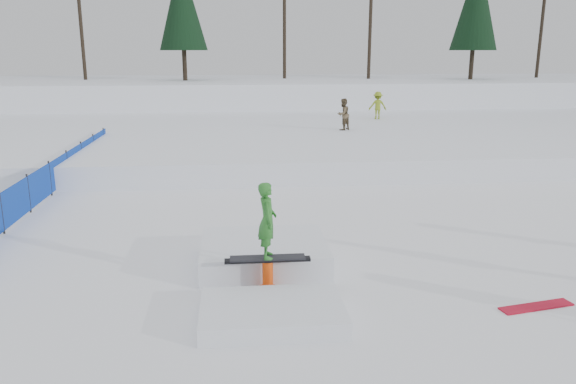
{
  "coord_description": "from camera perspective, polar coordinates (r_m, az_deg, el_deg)",
  "views": [
    {
      "loc": [
        -0.76,
        -11.04,
        4.43
      ],
      "look_at": [
        0.5,
        2.0,
        1.1
      ],
      "focal_mm": 35.0,
      "sensor_mm": 36.0,
      "label": 1
    }
  ],
  "objects": [
    {
      "name": "jib_rail_feature",
      "position": [
        11.18,
        -2.25,
        -7.41
      ],
      "size": [
        2.6,
        4.4,
        2.11
      ],
      "color": "white",
      "rests_on": "ground"
    },
    {
      "name": "loose_board_red",
      "position": [
        11.05,
        23.91,
        -10.59
      ],
      "size": [
        1.43,
        0.54,
        0.03
      ],
      "primitive_type": "cube",
      "rotation": [
        0.0,
        0.0,
        0.19
      ],
      "color": "#A90C22",
      "rests_on": "ground"
    },
    {
      "name": "snow_berm",
      "position": [
        41.18,
        -4.51,
        9.7
      ],
      "size": [
        60.0,
        14.0,
        2.4
      ],
      "primitive_type": "cube",
      "color": "white",
      "rests_on": "ground"
    },
    {
      "name": "snow_midrise",
      "position": [
        27.35,
        -3.89,
        5.74
      ],
      "size": [
        50.0,
        18.0,
        0.8
      ],
      "primitive_type": "cube",
      "color": "white",
      "rests_on": "ground"
    },
    {
      "name": "walker_ygreen",
      "position": [
        30.86,
        9.09,
        8.68
      ],
      "size": [
        0.98,
        0.61,
        1.46
      ],
      "primitive_type": "imported",
      "rotation": [
        0.0,
        0.0,
        3.07
      ],
      "color": "olive",
      "rests_on": "snow_midrise"
    },
    {
      "name": "treeline",
      "position": [
        40.04,
        4.72,
        18.52
      ],
      "size": [
        40.24,
        4.22,
        10.5
      ],
      "color": "black",
      "rests_on": "snow_berm"
    },
    {
      "name": "safety_fence",
      "position": [
        18.95,
        -23.02,
        1.29
      ],
      "size": [
        0.05,
        16.0,
        1.1
      ],
      "color": "#0E349E",
      "rests_on": "ground"
    },
    {
      "name": "ground",
      "position": [
        11.92,
        -1.48,
        -7.56
      ],
      "size": [
        120.0,
        120.0,
        0.0
      ],
      "primitive_type": "plane",
      "color": "white"
    },
    {
      "name": "walker_olive",
      "position": [
        26.34,
        5.62,
        7.86
      ],
      "size": [
        0.9,
        0.88,
        1.46
      ],
      "primitive_type": "imported",
      "rotation": [
        0.0,
        0.0,
        3.83
      ],
      "color": "brown",
      "rests_on": "snow_midrise"
    }
  ]
}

